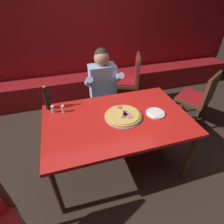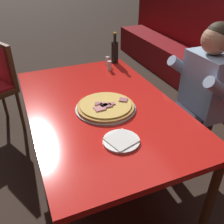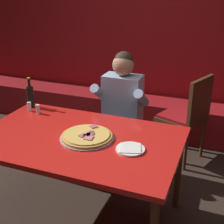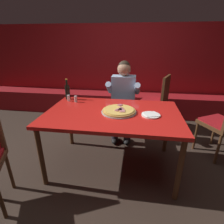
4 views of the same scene
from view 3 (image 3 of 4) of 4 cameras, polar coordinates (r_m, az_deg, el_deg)
ground_plane at (r=2.88m, az=-5.57°, el=-18.45°), size 24.00×24.00×0.00m
booth_wall_panel at (r=4.32m, az=7.13°, el=9.98°), size 6.80×0.16×1.90m
booth_bench at (r=4.25m, az=5.56°, el=-0.41°), size 6.46×0.48×0.46m
main_dining_table at (r=2.47m, az=-6.18°, el=-6.02°), size 1.58×1.00×0.77m
pizza at (r=2.41m, az=-4.61°, el=-4.44°), size 0.42×0.42×0.05m
plate_white_paper at (r=2.25m, az=3.38°, el=-6.76°), size 0.21×0.21×0.02m
beer_bottle at (r=3.07m, az=-14.70°, el=2.85°), size 0.07×0.07×0.29m
shaker_oregano at (r=3.00m, az=-14.87°, el=0.89°), size 0.04×0.04×0.09m
shaker_red_pepper_flakes at (r=2.92m, az=-13.37°, el=0.43°), size 0.04×0.04×0.09m
diner_seated_blue_shirt at (r=3.11m, az=1.42°, el=0.35°), size 0.53×0.53×1.27m
dining_chair_far_left at (r=3.47m, az=13.79°, el=-0.12°), size 0.57×0.57×0.99m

